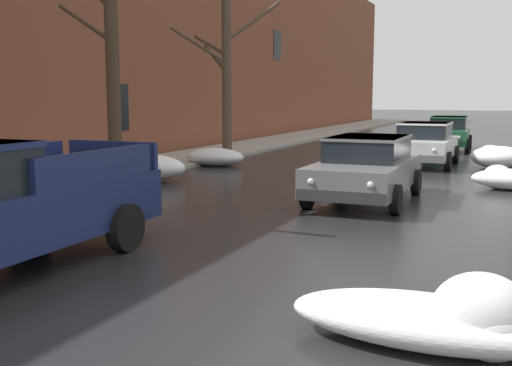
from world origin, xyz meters
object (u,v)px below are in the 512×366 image
bare_tree_mid_block (109,35)px  sedan_green_parked_far_down_block (448,132)px  sedan_white_parked_kerbside_mid (424,143)px  bare_tree_far_down_block (226,66)px  sedan_grey_parked_kerbside_close (366,167)px

bare_tree_mid_block → sedan_green_parked_far_down_block: (6.67, 14.32, -3.03)m
sedan_white_parked_kerbside_mid → bare_tree_far_down_block: bearing=-167.3°
sedan_grey_parked_kerbside_close → sedan_green_parked_far_down_block: 13.87m
sedan_grey_parked_kerbside_close → sedan_white_parked_kerbside_mid: size_ratio=1.12×
bare_tree_mid_block → sedan_grey_parked_kerbside_close: bearing=4.1°
bare_tree_mid_block → sedan_white_parked_kerbside_mid: bearing=50.7°
bare_tree_mid_block → sedan_green_parked_far_down_block: bearing=65.0°
bare_tree_far_down_block → sedan_green_parked_far_down_block: bare_tree_far_down_block is taller
bare_tree_mid_block → bare_tree_far_down_block: bearing=89.8°
bare_tree_mid_block → sedan_grey_parked_kerbside_close: (6.39, 0.46, -3.02)m
bare_tree_far_down_block → sedan_green_parked_far_down_block: size_ratio=1.54×
bare_tree_far_down_block → sedan_green_parked_far_down_block: 10.54m
bare_tree_far_down_block → sedan_grey_parked_kerbside_close: (6.37, -6.08, -2.54)m
bare_tree_far_down_block → sedan_white_parked_kerbside_mid: (6.54, 1.48, -2.55)m
bare_tree_far_down_block → sedan_grey_parked_kerbside_close: size_ratio=1.43×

